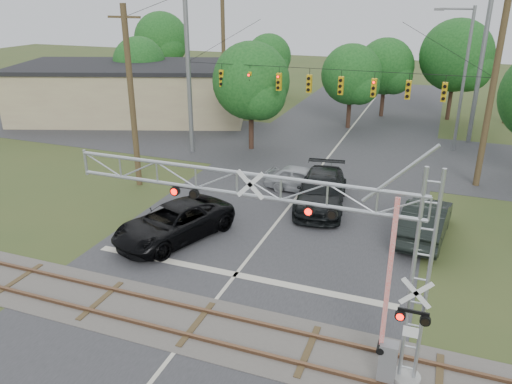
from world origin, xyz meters
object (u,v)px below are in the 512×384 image
at_px(traffic_signal_span, 339,81).
at_px(streetlight, 462,73).
at_px(commercial_building, 134,91).
at_px(pickup_black, 174,222).
at_px(car_dark, 321,191).
at_px(sedan_silver, 302,179).
at_px(crossing_gantry, 304,238).

distance_m(traffic_signal_span, streetlight, 10.09).
distance_m(commercial_building, streetlight, 27.68).
bearing_deg(pickup_black, car_dark, 68.72).
distance_m(car_dark, sedan_silver, 2.35).
height_order(commercial_building, streetlight, streetlight).
relative_size(traffic_signal_span, commercial_building, 0.85).
height_order(crossing_gantry, streetlight, streetlight).
distance_m(traffic_signal_span, commercial_building, 22.13).
bearing_deg(car_dark, traffic_signal_span, 88.06).
distance_m(crossing_gantry, commercial_building, 35.24).
height_order(pickup_black, streetlight, streetlight).
height_order(traffic_signal_span, commercial_building, traffic_signal_span).
bearing_deg(traffic_signal_span, sedan_silver, -100.56).
relative_size(traffic_signal_span, sedan_silver, 4.48).
xyz_separation_m(crossing_gantry, sedan_silver, (-3.82, 13.77, -3.50)).
relative_size(pickup_black, streetlight, 0.60).
distance_m(pickup_black, commercial_building, 25.76).
xyz_separation_m(car_dark, streetlight, (6.41, 13.50, 4.67)).
relative_size(car_dark, sedan_silver, 1.42).
xyz_separation_m(pickup_black, car_dark, (5.51, 6.14, 0.06)).
bearing_deg(traffic_signal_span, crossing_gantry, -80.82).
bearing_deg(pickup_black, crossing_gantry, -16.47).
bearing_deg(streetlight, crossing_gantry, -99.23).
relative_size(sedan_silver, streetlight, 0.43).
xyz_separation_m(traffic_signal_span, sedan_silver, (-0.85, -4.58, -4.94)).
distance_m(traffic_signal_span, car_dark, 7.98).
relative_size(crossing_gantry, traffic_signal_span, 0.58).
bearing_deg(crossing_gantry, commercial_building, 131.55).
relative_size(car_dark, streetlight, 0.62).
relative_size(pickup_black, commercial_building, 0.26).
xyz_separation_m(crossing_gantry, streetlight, (4.15, 25.51, 1.33)).
height_order(sedan_silver, commercial_building, commercial_building).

